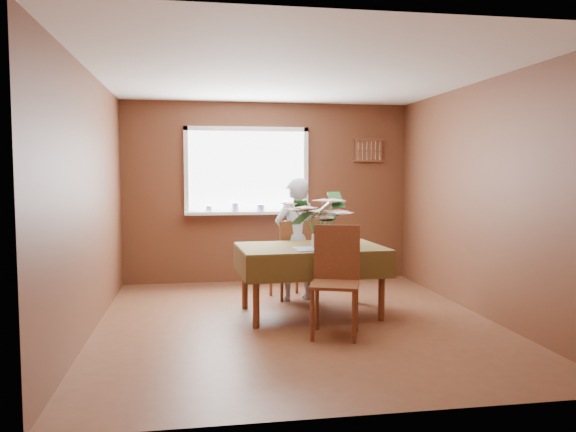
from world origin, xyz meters
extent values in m
plane|color=brown|center=(0.00, 0.00, 0.00)|extent=(4.50, 4.50, 0.00)
plane|color=white|center=(0.00, 0.00, 2.50)|extent=(4.50, 4.50, 0.00)
plane|color=brown|center=(0.00, 2.25, 1.25)|extent=(4.00, 0.00, 4.00)
plane|color=brown|center=(0.00, -2.25, 1.25)|extent=(4.00, 0.00, 4.00)
plane|color=brown|center=(-2.00, 0.00, 1.25)|extent=(0.00, 4.50, 4.50)
plane|color=brown|center=(2.00, 0.00, 1.25)|extent=(0.00, 4.50, 4.50)
cube|color=white|center=(-0.30, 2.23, 1.55)|extent=(1.60, 0.01, 1.10)
cube|color=white|center=(-0.30, 2.22, 2.13)|extent=(1.72, 0.06, 0.06)
cube|color=white|center=(-0.30, 2.22, 0.97)|extent=(1.72, 0.06, 0.06)
cube|color=white|center=(-1.13, 2.22, 1.55)|extent=(0.06, 0.06, 1.22)
cube|color=white|center=(0.53, 2.22, 1.55)|extent=(0.06, 0.06, 1.22)
cube|color=white|center=(-0.30, 2.15, 0.98)|extent=(1.72, 0.20, 0.04)
cylinder|color=white|center=(-0.83, 2.13, 1.04)|extent=(0.09, 0.09, 0.08)
cylinder|color=white|center=(-0.48, 2.13, 1.06)|extent=(0.11, 0.11, 0.12)
cylinder|color=white|center=(-0.12, 2.13, 1.05)|extent=(0.12, 0.12, 0.09)
cylinder|color=white|center=(0.23, 2.13, 1.06)|extent=(0.10, 0.10, 0.13)
cube|color=brown|center=(1.45, 2.23, 1.85)|extent=(0.40, 0.03, 0.30)
cube|color=brown|center=(1.45, 2.21, 2.00)|extent=(0.44, 0.04, 0.03)
cube|color=brown|center=(1.45, 2.21, 1.70)|extent=(0.44, 0.04, 0.03)
cylinder|color=brown|center=(-0.43, -0.15, 0.35)|extent=(0.07, 0.07, 0.69)
cylinder|color=brown|center=(0.87, -0.09, 0.35)|extent=(0.07, 0.07, 0.69)
cylinder|color=brown|center=(-0.47, 0.67, 0.35)|extent=(0.07, 0.07, 0.69)
cylinder|color=brown|center=(0.83, 0.73, 0.35)|extent=(0.07, 0.07, 0.69)
cube|color=brown|center=(0.20, 0.29, 0.71)|extent=(1.51, 1.05, 0.04)
cube|color=#473919|center=(0.20, 0.29, 0.74)|extent=(1.57, 1.11, 0.01)
cube|color=#473919|center=(0.23, -0.22, 0.60)|extent=(1.52, 0.09, 0.27)
cube|color=#473919|center=(0.18, 0.81, 0.60)|extent=(1.52, 0.09, 0.27)
cube|color=#473919|center=(-0.56, 0.26, 0.60)|extent=(0.06, 1.04, 0.27)
cube|color=#473919|center=(0.96, 0.33, 0.60)|extent=(0.06, 1.04, 0.27)
cube|color=#5170E7|center=(0.21, 0.05, 0.75)|extent=(0.45, 0.34, 0.01)
cylinder|color=brown|center=(0.25, 1.34, 0.22)|extent=(0.04, 0.04, 0.44)
cylinder|color=brown|center=(-0.10, 1.26, 0.22)|extent=(0.04, 0.04, 0.44)
cylinder|color=brown|center=(0.33, 1.00, 0.22)|extent=(0.04, 0.04, 0.44)
cylinder|color=brown|center=(-0.01, 0.92, 0.22)|extent=(0.04, 0.04, 0.44)
cube|color=brown|center=(0.12, 1.13, 0.46)|extent=(0.50, 0.50, 0.03)
cube|color=brown|center=(0.16, 0.94, 0.72)|extent=(0.41, 0.13, 0.49)
cylinder|color=brown|center=(0.02, -0.67, 0.24)|extent=(0.04, 0.04, 0.47)
cylinder|color=brown|center=(0.38, -0.79, 0.24)|extent=(0.04, 0.04, 0.47)
cylinder|color=brown|center=(0.14, -0.31, 0.24)|extent=(0.04, 0.04, 0.47)
cylinder|color=brown|center=(0.50, -0.43, 0.24)|extent=(0.04, 0.04, 0.47)
cube|color=brown|center=(0.26, -0.55, 0.49)|extent=(0.56, 0.56, 0.03)
cube|color=brown|center=(0.33, -0.36, 0.77)|extent=(0.43, 0.17, 0.53)
imported|color=white|center=(0.17, 1.00, 0.73)|extent=(0.61, 0.49, 1.47)
cylinder|color=white|center=(0.24, 0.10, 0.82)|extent=(0.12, 0.12, 0.15)
cylinder|color=#33662D|center=(0.24, 0.10, 0.94)|extent=(0.07, 0.07, 0.11)
cylinder|color=white|center=(0.59, 0.45, 0.75)|extent=(0.28, 0.28, 0.01)
cube|color=silver|center=(0.42, 0.11, 0.75)|extent=(0.09, 0.22, 0.00)
camera|label=1|loc=(-1.01, -5.56, 1.53)|focal=35.00mm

